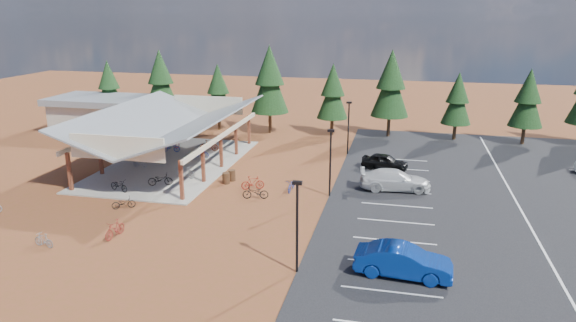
{
  "coord_description": "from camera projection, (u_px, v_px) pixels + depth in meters",
  "views": [
    {
      "loc": [
        10.0,
        -34.13,
        13.49
      ],
      "look_at": [
        1.42,
        3.61,
        2.04
      ],
      "focal_mm": 32.0,
      "sensor_mm": 36.0,
      "label": 1
    }
  ],
  "objects": [
    {
      "name": "car_1",
      "position": [
        403.0,
        261.0,
        26.78
      ],
      "size": [
        5.16,
        2.12,
        1.66
      ],
      "primitive_type": "imported",
      "rotation": [
        0.0,
        0.0,
        1.5
      ],
      "color": "navy",
      "rests_on": "asphalt_lot"
    },
    {
      "name": "pine_0",
      "position": [
        109.0,
        85.0,
        62.08
      ],
      "size": [
        3.3,
        3.3,
        7.68
      ],
      "color": "#382314",
      "rests_on": "ground"
    },
    {
      "name": "pine_2",
      "position": [
        218.0,
        90.0,
        58.76
      ],
      "size": [
        3.28,
        3.28,
        7.63
      ],
      "color": "#382314",
      "rests_on": "ground"
    },
    {
      "name": "bike_7",
      "position": [
        209.0,
        146.0,
        50.41
      ],
      "size": [
        1.86,
        0.59,
        1.11
      ],
      "primitive_type": "imported",
      "rotation": [
        0.0,
        0.0,
        1.61
      ],
      "color": "maroon",
      "rests_on": "concrete_pad"
    },
    {
      "name": "trash_bin_0",
      "position": [
        226.0,
        178.0,
        41.3
      ],
      "size": [
        0.6,
        0.6,
        0.9
      ],
      "primitive_type": "cylinder",
      "color": "#3F2716",
      "rests_on": "ground"
    },
    {
      "name": "pine_4",
      "position": [
        333.0,
        92.0,
        56.14
      ],
      "size": [
        3.41,
        3.41,
        7.94
      ],
      "color": "#382314",
      "rests_on": "ground"
    },
    {
      "name": "pine_1",
      "position": [
        161.0,
        79.0,
        60.95
      ],
      "size": [
        3.88,
        3.88,
        9.03
      ],
      "color": "#382314",
      "rests_on": "ground"
    },
    {
      "name": "bike_5",
      "position": [
        185.0,
        172.0,
        42.36
      ],
      "size": [
        1.84,
        0.81,
        1.07
      ],
      "primitive_type": "imported",
      "rotation": [
        0.0,
        0.0,
        1.39
      ],
      "color": "gray",
      "rests_on": "concrete_pad"
    },
    {
      "name": "pine_6",
      "position": [
        458.0,
        99.0,
        54.14
      ],
      "size": [
        3.12,
        3.12,
        7.26
      ],
      "color": "#382314",
      "rests_on": "ground"
    },
    {
      "name": "asphalt_lot",
      "position": [
        518.0,
        205.0,
        36.74
      ],
      "size": [
        27.0,
        44.0,
        0.04
      ],
      "primitive_type": "cube",
      "color": "black",
      "rests_on": "ground"
    },
    {
      "name": "bike_6",
      "position": [
        202.0,
        153.0,
        48.28
      ],
      "size": [
        1.72,
        0.94,
        0.86
      ],
      "primitive_type": "imported",
      "rotation": [
        0.0,
        0.0,
        1.33
      ],
      "color": "#1E2B9A",
      "rests_on": "concrete_pad"
    },
    {
      "name": "bike_4",
      "position": [
        160.0,
        179.0,
        40.52
      ],
      "size": [
        2.03,
        1.27,
        1.01
      ],
      "primitive_type": "imported",
      "rotation": [
        0.0,
        0.0,
        1.91
      ],
      "color": "black",
      "rests_on": "concrete_pad"
    },
    {
      "name": "bike_11",
      "position": [
        115.0,
        229.0,
        31.5
      ],
      "size": [
        0.74,
        1.89,
        1.11
      ],
      "primitive_type": "imported",
      "rotation": [
        0.0,
        0.0,
        -0.12
      ],
      "color": "maroon",
      "rests_on": "ground"
    },
    {
      "name": "concrete_pad",
      "position": [
        174.0,
        164.0,
        46.53
      ],
      "size": [
        10.6,
        18.6,
        0.1
      ],
      "primitive_type": "cube",
      "color": "gray",
      "rests_on": "ground"
    },
    {
      "name": "bike_3",
      "position": [
        171.0,
        143.0,
        51.4
      ],
      "size": [
        1.8,
        0.92,
        1.04
      ],
      "primitive_type": "imported",
      "rotation": [
        0.0,
        0.0,
        1.83
      ],
      "color": "maroon",
      "rests_on": "concrete_pad"
    },
    {
      "name": "lamp_post_0",
      "position": [
        297.0,
        221.0,
        26.61
      ],
      "size": [
        0.5,
        0.25,
        5.14
      ],
      "color": "black",
      "rests_on": "ground"
    },
    {
      "name": "pine_7",
      "position": [
        528.0,
        98.0,
        52.19
      ],
      "size": [
        3.37,
        3.37,
        7.86
      ],
      "color": "#382314",
      "rests_on": "ground"
    },
    {
      "name": "car_3",
      "position": [
        395.0,
        180.0,
        39.72
      ],
      "size": [
        5.62,
        2.8,
        1.57
      ],
      "primitive_type": "imported",
      "rotation": [
        0.0,
        0.0,
        1.68
      ],
      "color": "silver",
      "rests_on": "asphalt_lot"
    },
    {
      "name": "ground",
      "position": [
        258.0,
        200.0,
        37.87
      ],
      "size": [
        140.0,
        140.0,
        0.0
      ],
      "primitive_type": "plane",
      "color": "brown",
      "rests_on": "ground"
    },
    {
      "name": "bike_pavilion",
      "position": [
        171.0,
        123.0,
        45.46
      ],
      "size": [
        11.65,
        19.4,
        4.97
      ],
      "color": "#5F2B1B",
      "rests_on": "concrete_pad"
    },
    {
      "name": "bike_0",
      "position": [
        119.0,
        185.0,
        39.27
      ],
      "size": [
        1.89,
        1.17,
        0.94
      ],
      "primitive_type": "imported",
      "rotation": [
        0.0,
        0.0,
        1.24
      ],
      "color": "black",
      "rests_on": "concrete_pad"
    },
    {
      "name": "bike_13",
      "position": [
        44.0,
        240.0,
        30.24
      ],
      "size": [
        1.52,
        0.7,
        0.88
      ],
      "primitive_type": "imported",
      "rotation": [
        0.0,
        0.0,
        4.51
      ],
      "color": "gray",
      "rests_on": "ground"
    },
    {
      "name": "bike_1",
      "position": [
        140.0,
        163.0,
        45.17
      ],
      "size": [
        1.53,
        0.67,
        0.89
      ],
      "primitive_type": "imported",
      "rotation": [
        0.0,
        0.0,
        1.4
      ],
      "color": "gray",
      "rests_on": "concrete_pad"
    },
    {
      "name": "bike_2",
      "position": [
        171.0,
        147.0,
        50.17
      ],
      "size": [
        1.85,
        0.82,
        0.94
      ],
      "primitive_type": "imported",
      "rotation": [
        0.0,
        0.0,
        1.68
      ],
      "color": "navy",
      "rests_on": "concrete_pad"
    },
    {
      "name": "lamp_post_1",
      "position": [
        330.0,
        158.0,
        37.84
      ],
      "size": [
        0.5,
        0.25,
        5.14
      ],
      "color": "black",
      "rests_on": "ground"
    },
    {
      "name": "bike_16",
      "position": [
        255.0,
        192.0,
        37.94
      ],
      "size": [
        2.01,
        1.08,
        1.0
      ],
      "primitive_type": "imported",
      "rotation": [
        0.0,
        0.0,
        4.94
      ],
      "color": "black",
      "rests_on": "ground"
    },
    {
      "name": "pine_3",
      "position": [
        270.0,
        80.0,
        56.82
      ],
      "size": [
        4.22,
        4.22,
        9.83
      ],
      "color": "#382314",
      "rests_on": "ground"
    },
    {
      "name": "pine_5",
      "position": [
        391.0,
        84.0,
        55.18
      ],
      "size": [
        4.08,
        4.08,
        9.5
      ],
      "color": "#382314",
      "rests_on": "ground"
    },
    {
      "name": "car_4",
      "position": [
        385.0,
        162.0,
        44.86
      ],
      "size": [
        4.25,
        2.38,
        1.36
      ],
      "primitive_type": "imported",
      "rotation": [
        0.0,
        0.0,
        1.37
      ],
      "color": "black",
      "rests_on": "asphalt_lot"
    },
    {
      "name": "trash_bin_1",
      "position": [
        232.0,
        175.0,
        42.01
      ],
      "size": [
        0.6,
        0.6,
        0.9
      ],
      "primitive_type": "cylinder",
      "color": "#3F2716",
      "rests_on": "ground"
    },
    {
      "name": "bike_12",
      "position": [
        124.0,
        203.0,
        36.11
      ],
      "size": [
        1.68,
        1.35,
        0.85
      ],
      "primitive_type": "imported",
      "rotation": [
        0.0,
        0.0,
        2.13
      ],
      "color": "black",
      "rests_on": "ground"
    },
    {
      "name": "bike_14",
      "position": [
        291.0,
        185.0,
        39.59
      ],
      "size": [
        0.66,
        1.77,
        0.92
      ],
      "primitive_type": "imported",
      "rotation": [
        0.0,
        0.0,
        -0.03
      ],
      "color": "navy",
      "rests_on": "ground"
    },
    {
      "name": "lamp_post_2",
      "position": [
        348.0,
        124.0,
        49.06
      ],
      "size": [
        0.5,
        0.25,
        5.14
      ],
      "color": "black",
      "rests_on": "ground"
    },
    {
      "name": "outbuilding",
      "position": [
        101.0,
        113.0,
        59.23
      ],
      "size": [
        11.0,
        7.0,
        3.9
      ],
      "color": "#ADA593",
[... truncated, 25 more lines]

